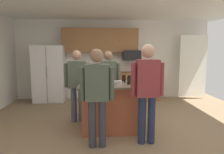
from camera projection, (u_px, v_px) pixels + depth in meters
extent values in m
plane|color=#937A5B|center=(121.00, 128.00, 4.36)|extent=(7.04, 7.04, 0.00)
cube|color=white|center=(112.00, 59.00, 6.96)|extent=(6.40, 0.10, 2.60)
cube|color=white|center=(193.00, 66.00, 6.75)|extent=(0.90, 0.06, 2.00)
cube|color=#936038|center=(100.00, 40.00, 6.65)|extent=(2.40, 0.35, 0.75)
sphere|color=#4C3823|center=(120.00, 40.00, 6.50)|extent=(0.04, 0.04, 0.04)
cube|color=#936038|center=(131.00, 86.00, 6.79)|extent=(1.80, 0.60, 0.90)
sphere|color=#4C3823|center=(147.00, 87.00, 6.51)|extent=(0.04, 0.04, 0.04)
cube|color=white|center=(50.00, 74.00, 6.49)|extent=(0.95, 0.70, 1.76)
cube|color=white|center=(39.00, 75.00, 6.11)|extent=(0.45, 0.04, 1.68)
cube|color=white|center=(55.00, 75.00, 6.14)|extent=(0.45, 0.04, 1.68)
cylinder|color=#B2B2B7|center=(46.00, 72.00, 6.08)|extent=(0.02, 0.02, 0.35)
cube|color=black|center=(132.00, 55.00, 6.68)|extent=(0.56, 0.40, 0.32)
cube|color=#AD5638|center=(113.00, 108.00, 4.23)|extent=(1.22, 0.75, 0.91)
cube|color=#756651|center=(113.00, 85.00, 4.17)|extent=(1.36, 0.89, 0.04)
cylinder|color=#232D4C|center=(105.00, 101.00, 5.02)|extent=(0.13, 0.13, 0.78)
cylinder|color=#232D4C|center=(112.00, 101.00, 5.03)|extent=(0.13, 0.13, 0.78)
cube|color=#4C5647|center=(108.00, 73.00, 4.93)|extent=(0.38, 0.22, 0.58)
sphere|color=#8C664C|center=(108.00, 55.00, 4.87)|extent=(0.21, 0.21, 0.21)
cylinder|color=#4C5647|center=(98.00, 74.00, 4.92)|extent=(0.09, 0.09, 0.53)
cylinder|color=#4C5647|center=(118.00, 74.00, 4.95)|extent=(0.09, 0.09, 0.53)
cylinder|color=#383842|center=(92.00, 124.00, 3.47)|extent=(0.13, 0.13, 0.80)
cylinder|color=#383842|center=(102.00, 124.00, 3.48)|extent=(0.13, 0.13, 0.80)
cube|color=#4C5647|center=(97.00, 83.00, 3.38)|extent=(0.38, 0.22, 0.60)
sphere|color=#8C664C|center=(97.00, 56.00, 3.32)|extent=(0.22, 0.22, 0.22)
cylinder|color=#4C5647|center=(82.00, 84.00, 3.37)|extent=(0.09, 0.09, 0.54)
cylinder|color=#4C5647|center=(112.00, 84.00, 3.40)|extent=(0.09, 0.09, 0.54)
cylinder|color=#4C5166|center=(74.00, 105.00, 4.71)|extent=(0.13, 0.13, 0.79)
cylinder|color=#4C5166|center=(81.00, 104.00, 4.72)|extent=(0.13, 0.13, 0.79)
cube|color=#4C5647|center=(77.00, 74.00, 4.62)|extent=(0.38, 0.22, 0.59)
sphere|color=tan|center=(76.00, 55.00, 4.56)|extent=(0.21, 0.21, 0.21)
cylinder|color=#4C5647|center=(66.00, 75.00, 4.61)|extent=(0.09, 0.09, 0.53)
cylinder|color=#4C5647|center=(88.00, 75.00, 4.64)|extent=(0.09, 0.09, 0.53)
cylinder|color=#232D4C|center=(142.00, 120.00, 3.60)|extent=(0.13, 0.13, 0.84)
cylinder|color=#232D4C|center=(151.00, 120.00, 3.61)|extent=(0.13, 0.13, 0.84)
cube|color=maroon|center=(148.00, 78.00, 3.51)|extent=(0.38, 0.22, 0.63)
sphere|color=tan|center=(148.00, 51.00, 3.44)|extent=(0.23, 0.23, 0.23)
cylinder|color=maroon|center=(133.00, 80.00, 3.49)|extent=(0.09, 0.09, 0.57)
cylinder|color=maroon|center=(161.00, 79.00, 3.52)|extent=(0.09, 0.09, 0.57)
cylinder|color=#4C6B99|center=(106.00, 83.00, 3.95)|extent=(0.08, 0.08, 0.09)
torus|color=#4C6B99|center=(109.00, 83.00, 3.95)|extent=(0.06, 0.01, 0.06)
cylinder|color=black|center=(129.00, 81.00, 4.07)|extent=(0.07, 0.07, 0.14)
cylinder|color=black|center=(129.00, 80.00, 4.18)|extent=(0.07, 0.07, 0.16)
cylinder|color=black|center=(124.00, 79.00, 4.27)|extent=(0.07, 0.07, 0.16)
cylinder|color=white|center=(120.00, 83.00, 3.97)|extent=(0.09, 0.09, 0.09)
torus|color=white|center=(123.00, 83.00, 3.97)|extent=(0.06, 0.01, 0.06)
cylinder|color=black|center=(133.00, 80.00, 4.29)|extent=(0.06, 0.06, 0.13)
cube|color=#B7B7BC|center=(109.00, 83.00, 4.20)|extent=(0.44, 0.30, 0.02)
cube|color=#A8A8AD|center=(109.00, 82.00, 4.20)|extent=(0.44, 0.30, 0.02)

